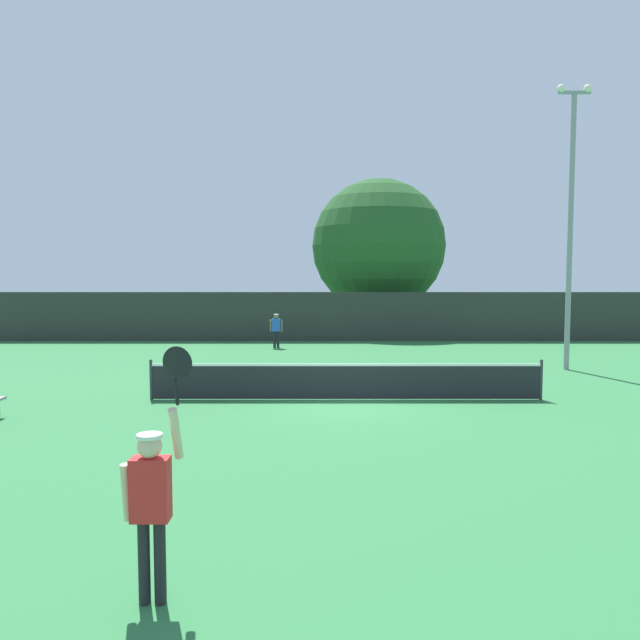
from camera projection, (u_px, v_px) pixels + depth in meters
ground_plane at (347, 400)px, 16.22m from camera, size 120.00×120.00×0.00m
tennis_net at (347, 381)px, 16.18m from camera, size 10.40×0.08×1.07m
perimeter_fence at (335, 317)px, 30.54m from camera, size 36.06×0.12×2.45m
player_serving at (153, 491)px, 6.10m from camera, size 0.67×0.40×2.59m
player_receiving at (277, 327)px, 27.61m from camera, size 0.57×0.23×1.54m
tennis_ball at (381, 395)px, 16.70m from camera, size 0.07×0.07×0.07m
light_pole at (572, 212)px, 20.98m from camera, size 1.18×0.28×9.73m
large_tree at (379, 246)px, 34.93m from camera, size 7.57×7.57×8.75m
parked_car_near at (207, 317)px, 36.46m from camera, size 2.41×4.41×1.69m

